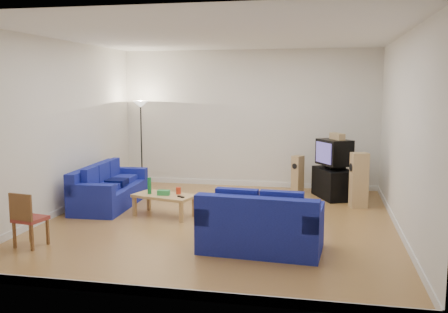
% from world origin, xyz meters
% --- Properties ---
extents(room, '(6.01, 6.51, 3.21)m').
position_xyz_m(room, '(0.00, 0.00, 1.54)').
color(room, brown).
rests_on(room, ground).
extents(sofa_three_seat, '(0.98, 2.10, 0.80)m').
position_xyz_m(sofa_three_seat, '(-2.42, 0.70, 0.30)').
color(sofa_three_seat, navy).
rests_on(sofa_three_seat, ground).
extents(sofa_loveseat, '(1.78, 1.08, 0.86)m').
position_xyz_m(sofa_loveseat, '(0.90, -1.43, 0.33)').
color(sofa_loveseat, navy).
rests_on(sofa_loveseat, ground).
extents(coffee_table, '(1.21, 0.82, 0.40)m').
position_xyz_m(coffee_table, '(-1.07, 0.17, 0.35)').
color(coffee_table, tan).
rests_on(coffee_table, ground).
extents(bottle, '(0.10, 0.10, 0.30)m').
position_xyz_m(bottle, '(-1.35, 0.18, 0.55)').
color(bottle, '#197233').
rests_on(bottle, coffee_table).
extents(tissue_box, '(0.23, 0.13, 0.09)m').
position_xyz_m(tissue_box, '(-1.07, 0.14, 0.45)').
color(tissue_box, green).
rests_on(tissue_box, coffee_table).
extents(red_canister, '(0.12, 0.12, 0.13)m').
position_xyz_m(red_canister, '(-0.82, 0.27, 0.46)').
color(red_canister, red).
rests_on(red_canister, coffee_table).
extents(remote, '(0.15, 0.14, 0.02)m').
position_xyz_m(remote, '(-0.71, 0.02, 0.41)').
color(remote, black).
rests_on(remote, coffee_table).
extents(tv_stand, '(0.93, 1.17, 0.63)m').
position_xyz_m(tv_stand, '(1.98, 2.33, 0.31)').
color(tv_stand, black).
rests_on(tv_stand, ground).
extents(av_receiver, '(0.43, 0.48, 0.09)m').
position_xyz_m(av_receiver, '(2.01, 2.37, 0.67)').
color(av_receiver, black).
rests_on(av_receiver, tv_stand).
extents(television, '(0.80, 0.86, 0.54)m').
position_xyz_m(television, '(1.98, 2.28, 0.99)').
color(television, black).
rests_on(television, av_receiver).
extents(centre_speaker, '(0.33, 0.41, 0.13)m').
position_xyz_m(centre_speaker, '(2.03, 2.28, 1.32)').
color(centre_speaker, tan).
rests_on(centre_speaker, television).
extents(speaker_left, '(0.29, 0.31, 0.83)m').
position_xyz_m(speaker_left, '(1.20, 2.70, 0.42)').
color(speaker_left, tan).
rests_on(speaker_left, ground).
extents(speaker_right, '(0.38, 0.32, 1.08)m').
position_xyz_m(speaker_right, '(2.45, 1.56, 0.54)').
color(speaker_right, tan).
rests_on(speaker_right, ground).
extents(floor_lamp, '(0.35, 0.35, 2.02)m').
position_xyz_m(floor_lamp, '(-2.45, 2.70, 1.67)').
color(floor_lamp, black).
rests_on(floor_lamp, ground).
extents(dining_chair, '(0.46, 0.46, 0.83)m').
position_xyz_m(dining_chair, '(-2.46, -1.95, 0.46)').
color(dining_chair, brown).
rests_on(dining_chair, ground).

